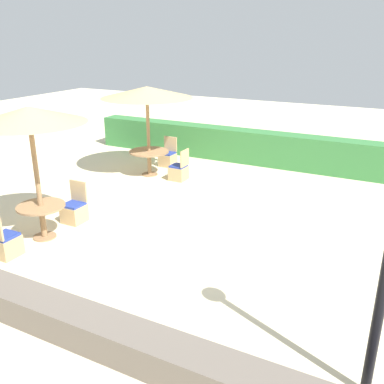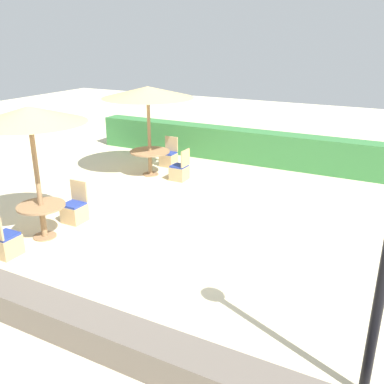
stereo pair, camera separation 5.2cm
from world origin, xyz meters
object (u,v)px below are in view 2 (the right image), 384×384
object	(u,v)px
parasol_back_left	(148,93)
round_table_back_left	(150,155)
parasol_front_left	(29,116)
patio_chair_back_left_east	(180,171)
round_table_front_left	(42,213)
patio_chair_back_left_north	(169,158)
patio_chair_front_left_south	(5,243)
patio_chair_front_left_north	(75,211)

from	to	relation	value
parasol_back_left	round_table_back_left	size ratio (longest dim) A/B	2.22
parasol_back_left	parasol_front_left	size ratio (longest dim) A/B	0.96
round_table_back_left	patio_chair_back_left_east	size ratio (longest dim) A/B	1.29
parasol_front_left	round_table_front_left	size ratio (longest dim) A/B	2.80
parasol_back_left	patio_chair_back_left_north	world-z (taller)	parasol_back_left
patio_chair_back_left_east	round_table_front_left	world-z (taller)	patio_chair_back_left_east
round_table_back_left	patio_chair_front_left_south	xyz separation A→B (m)	(0.30, -5.60, -0.35)
parasol_front_left	patio_chair_front_left_north	size ratio (longest dim) A/B	2.97
patio_chair_back_left_north	parasol_front_left	bearing A→B (deg)	93.40
round_table_back_left	patio_chair_back_left_north	distance (m)	1.15
round_table_back_left	round_table_front_left	world-z (taller)	round_table_back_left
round_table_front_left	parasol_front_left	bearing A→B (deg)	0.00
patio_chair_back_left_north	round_table_front_left	bearing A→B (deg)	93.40
round_table_back_left	parasol_front_left	bearing A→B (deg)	-85.72
parasol_back_left	round_table_front_left	distance (m)	5.06
parasol_back_left	patio_chair_back_left_east	size ratio (longest dim) A/B	2.86
round_table_front_left	patio_chair_front_left_south	world-z (taller)	patio_chair_front_left_south
parasol_back_left	patio_chair_front_left_north	xyz separation A→B (m)	(0.37, -3.74, -2.22)
round_table_back_left	round_table_front_left	size ratio (longest dim) A/B	1.21
patio_chair_back_left_north	round_table_front_left	world-z (taller)	patio_chair_back_left_north
patio_chair_back_left_north	patio_chair_front_left_south	distance (m)	6.70
round_table_back_left	patio_chair_back_left_north	xyz separation A→B (m)	(0.01, 1.09, -0.35)
round_table_front_left	patio_chair_front_left_south	xyz separation A→B (m)	(-0.05, -0.94, -0.30)
patio_chair_back_left_north	parasol_front_left	world-z (taller)	parasol_front_left
patio_chair_front_left_south	patio_chair_front_left_north	xyz separation A→B (m)	(0.07, 1.87, 0.00)
patio_chair_back_left_east	patio_chair_front_left_north	size ratio (longest dim) A/B	1.00
round_table_back_left	patio_chair_back_left_east	xyz separation A→B (m)	(1.03, -0.01, -0.35)
patio_chair_back_left_east	round_table_front_left	xyz separation A→B (m)	(-0.68, -4.65, 0.30)
parasol_front_left	patio_chair_front_left_north	distance (m)	2.50
round_table_front_left	patio_chair_front_left_south	size ratio (longest dim) A/B	1.06
patio_chair_back_left_east	round_table_back_left	bearing A→B (deg)	89.39
parasol_back_left	patio_chair_front_left_north	world-z (taller)	parasol_back_left
parasol_back_left	patio_chair_front_left_north	distance (m)	4.36
patio_chair_back_left_north	patio_chair_front_left_north	bearing A→B (deg)	94.30
patio_chair_back_left_east	round_table_front_left	size ratio (longest dim) A/B	0.94
round_table_back_left	round_table_front_left	distance (m)	4.68
patio_chair_back_left_east	parasol_front_left	distance (m)	5.24
round_table_back_left	patio_chair_back_left_east	world-z (taller)	patio_chair_back_left_east
parasol_back_left	parasol_front_left	distance (m)	4.68
patio_chair_back_left_north	parasol_front_left	distance (m)	6.21
parasol_front_left	round_table_front_left	distance (m)	2.02
round_table_back_left	patio_chair_front_left_south	world-z (taller)	patio_chair_front_left_south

